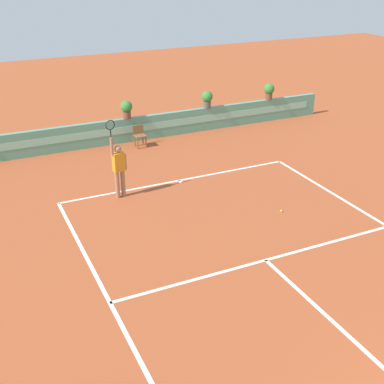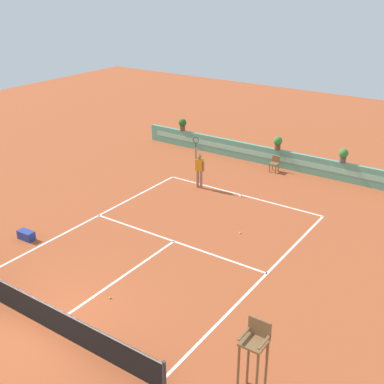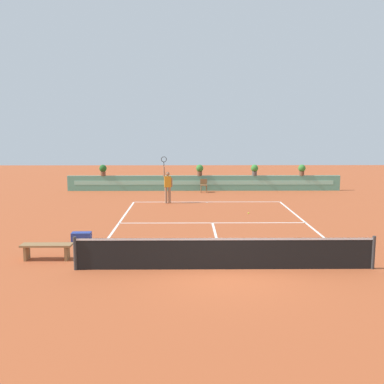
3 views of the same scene
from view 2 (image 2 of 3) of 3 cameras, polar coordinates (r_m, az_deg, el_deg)
ground_plane at (r=19.49m, az=-2.81°, el=-6.19°), size 60.00×60.00×0.00m
court_lines at (r=19.99m, az=-1.57°, el=-5.33°), size 8.32×11.94×0.01m
net at (r=15.67m, az=-16.52°, el=-13.38°), size 8.92×0.10×1.00m
back_wall_barrier at (r=27.51m, az=10.31°, el=3.78°), size 18.00×0.21×1.00m
umpire_chair at (r=12.71m, az=7.23°, el=-17.68°), size 0.60×0.60×2.14m
ball_kid_chair at (r=26.91m, az=9.55°, el=3.33°), size 0.44×0.44×0.85m
gear_bag at (r=20.91m, az=-18.60°, el=-4.74°), size 0.71×0.38×0.36m
tennis_player at (r=24.28m, az=0.84°, el=2.83°), size 0.62×0.27×2.58m
tennis_ball_near_baseline at (r=20.40m, az=5.59°, el=-4.72°), size 0.07×0.07×0.07m
tennis_ball_mid_court at (r=16.75m, az=-9.46°, el=-11.95°), size 0.07×0.07×0.07m
potted_plant_centre at (r=27.33m, az=9.88°, el=5.70°), size 0.48×0.48×0.72m
potted_plant_far_left at (r=30.37m, az=-1.11°, el=7.87°), size 0.48×0.48×0.72m
potted_plant_right at (r=26.14m, az=17.08°, el=4.15°), size 0.48×0.48×0.72m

